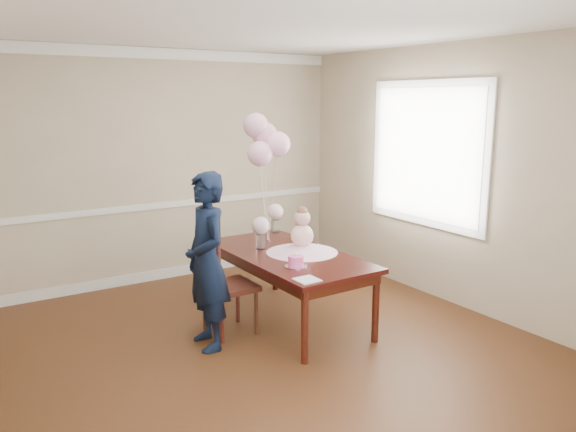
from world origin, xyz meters
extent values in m
cube|color=#361C0D|center=(0.00, 0.00, 0.00)|extent=(4.50, 5.00, 0.00)
cube|color=white|center=(0.00, 0.00, 2.70)|extent=(4.50, 5.00, 0.02)
cube|color=tan|center=(0.00, 2.50, 1.35)|extent=(4.50, 0.02, 2.70)
cube|color=tan|center=(0.00, -2.50, 1.35)|extent=(4.50, 0.02, 2.70)
cube|color=tan|center=(2.25, 0.00, 1.35)|extent=(0.02, 5.00, 2.70)
cube|color=silver|center=(0.00, 2.49, 0.90)|extent=(4.50, 0.02, 0.07)
cube|color=white|center=(0.00, 2.49, 2.63)|extent=(4.50, 0.02, 0.12)
cube|color=silver|center=(0.00, 2.49, 0.06)|extent=(4.50, 0.02, 0.12)
cube|color=white|center=(2.23, 0.50, 1.55)|extent=(0.02, 1.66, 1.56)
cube|color=white|center=(2.21, 0.50, 1.55)|extent=(0.01, 1.50, 1.40)
cube|color=black|center=(0.50, 0.58, 0.66)|extent=(0.94, 1.84, 0.05)
cube|color=black|center=(0.50, 0.58, 0.59)|extent=(0.84, 1.74, 0.09)
cylinder|color=black|center=(0.13, -0.26, 0.32)|extent=(0.06, 0.06, 0.64)
cylinder|color=black|center=(0.90, -0.25, 0.32)|extent=(0.06, 0.06, 0.64)
cylinder|color=black|center=(0.11, 1.41, 0.32)|extent=(0.06, 0.06, 0.64)
cylinder|color=black|center=(0.88, 1.43, 0.32)|extent=(0.06, 0.06, 0.64)
cone|color=#F0B0CF|center=(0.64, 0.54, 0.73)|extent=(0.70, 0.70, 0.09)
sphere|color=#FFA1BF|center=(0.64, 0.54, 0.85)|extent=(0.22, 0.22, 0.22)
sphere|color=beige|center=(0.64, 0.54, 1.02)|extent=(0.15, 0.15, 0.15)
sphere|color=brown|center=(0.64, 0.54, 1.08)|extent=(0.11, 0.11, 0.11)
cylinder|color=#B9B9BD|center=(0.33, 0.17, 0.69)|extent=(0.20, 0.20, 0.01)
cylinder|color=#FF50A7|center=(0.33, 0.17, 0.74)|extent=(0.14, 0.14, 0.09)
sphere|color=white|center=(0.33, 0.17, 0.80)|extent=(0.03, 0.03, 0.03)
sphere|color=white|center=(0.35, 0.19, 0.80)|extent=(0.03, 0.03, 0.03)
cylinder|color=silver|center=(0.36, 0.85, 0.76)|extent=(0.09, 0.09, 0.15)
sphere|color=beige|center=(0.36, 0.85, 0.92)|extent=(0.17, 0.17, 0.17)
cylinder|color=white|center=(0.84, 1.36, 0.76)|extent=(0.09, 0.09, 0.15)
sphere|color=white|center=(0.84, 1.36, 0.92)|extent=(0.17, 0.17, 0.17)
cube|color=silver|center=(0.20, -0.20, 0.69)|extent=(0.18, 0.18, 0.01)
cylinder|color=silver|center=(0.59, 1.08, 0.69)|extent=(0.04, 0.04, 0.02)
sphere|color=#F2ABCA|center=(0.50, 1.08, 1.60)|extent=(0.26, 0.26, 0.26)
sphere|color=#FEB4DB|center=(0.68, 1.04, 1.69)|extent=(0.26, 0.26, 0.26)
sphere|color=#DE9DAC|center=(0.61, 1.18, 1.78)|extent=(0.26, 0.26, 0.26)
sphere|color=#E09EBD|center=(0.51, 1.19, 1.87)|extent=(0.26, 0.26, 0.26)
cylinder|color=white|center=(0.54, 1.08, 1.08)|extent=(0.08, 0.00, 0.76)
cylinder|color=silver|center=(0.63, 1.06, 1.12)|extent=(0.09, 0.05, 0.85)
cylinder|color=silver|center=(0.60, 1.13, 1.17)|extent=(0.02, 0.09, 0.94)
cylinder|color=silver|center=(0.55, 1.14, 1.21)|extent=(0.08, 0.09, 1.03)
cube|color=#33130D|center=(-0.09, 0.63, 0.44)|extent=(0.44, 0.44, 0.05)
cylinder|color=#37130F|center=(-0.27, 0.45, 0.21)|extent=(0.04, 0.04, 0.42)
cylinder|color=#36190E|center=(0.09, 0.46, 0.21)|extent=(0.04, 0.04, 0.42)
cylinder|color=#351A0E|center=(-0.27, 0.81, 0.21)|extent=(0.04, 0.04, 0.42)
cylinder|color=#3A1310|center=(0.08, 0.81, 0.21)|extent=(0.04, 0.04, 0.42)
cylinder|color=#3B1410|center=(-0.29, 0.45, 0.73)|extent=(0.04, 0.04, 0.55)
cylinder|color=#35120E|center=(-0.29, 0.81, 0.73)|extent=(0.04, 0.04, 0.55)
cube|color=#3C2110|center=(-0.29, 0.63, 0.61)|extent=(0.04, 0.39, 0.05)
cube|color=#341E0E|center=(-0.29, 0.63, 0.77)|extent=(0.04, 0.39, 0.05)
cube|color=black|center=(-0.29, 0.63, 0.92)|extent=(0.04, 0.39, 0.05)
imported|color=black|center=(-0.39, 0.47, 0.77)|extent=(0.42, 0.59, 1.54)
camera|label=1|loc=(-2.28, -3.79, 2.13)|focal=35.00mm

